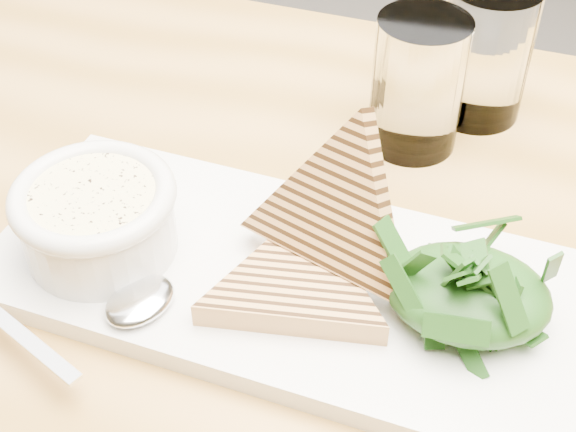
% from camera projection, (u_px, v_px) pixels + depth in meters
% --- Properties ---
extents(table_top, '(1.28, 0.91, 0.04)m').
position_uv_depth(table_top, '(337.00, 342.00, 0.55)').
color(table_top, '#B6843F').
rests_on(table_top, ground).
extents(table_leg_bl, '(0.06, 0.06, 0.73)m').
position_uv_depth(table_leg_bl, '(2.00, 247.00, 1.17)').
color(table_leg_bl, '#B6843F').
rests_on(table_leg_bl, ground).
extents(platter, '(0.42, 0.22, 0.02)m').
position_uv_depth(platter, '(281.00, 279.00, 0.56)').
color(platter, white).
rests_on(platter, table_top).
extents(soup_bowl, '(0.11, 0.11, 0.04)m').
position_uv_depth(soup_bowl, '(99.00, 226.00, 0.56)').
color(soup_bowl, white).
rests_on(soup_bowl, platter).
extents(soup, '(0.09, 0.09, 0.01)m').
position_uv_depth(soup, '(93.00, 198.00, 0.54)').
color(soup, '#FEEDA5').
rests_on(soup, soup_bowl).
extents(bowl_rim, '(0.11, 0.11, 0.01)m').
position_uv_depth(bowl_rim, '(92.00, 196.00, 0.54)').
color(bowl_rim, white).
rests_on(bowl_rim, soup_bowl).
extents(sandwich_flat, '(0.16, 0.16, 0.02)m').
position_uv_depth(sandwich_flat, '(296.00, 285.00, 0.53)').
color(sandwich_flat, tan).
rests_on(sandwich_flat, platter).
extents(sandwich_lean, '(0.18, 0.18, 0.16)m').
position_uv_depth(sandwich_lean, '(335.00, 212.00, 0.53)').
color(sandwich_lean, tan).
rests_on(sandwich_lean, sandwich_flat).
extents(salad_base, '(0.11, 0.08, 0.04)m').
position_uv_depth(salad_base, '(468.00, 293.00, 0.51)').
color(salad_base, '#133B10').
rests_on(salad_base, platter).
extents(arugula_pile, '(0.11, 0.10, 0.05)m').
position_uv_depth(arugula_pile, '(469.00, 287.00, 0.51)').
color(arugula_pile, '#244C18').
rests_on(arugula_pile, platter).
extents(spoon_bowl, '(0.06, 0.06, 0.01)m').
position_uv_depth(spoon_bowl, '(140.00, 301.00, 0.52)').
color(spoon_bowl, silver).
rests_on(spoon_bowl, platter).
extents(spoon_handle, '(0.12, 0.06, 0.00)m').
position_uv_depth(spoon_handle, '(12.00, 328.00, 0.51)').
color(spoon_handle, silver).
rests_on(spoon_handle, platter).
extents(glass_near, '(0.08, 0.08, 0.11)m').
position_uv_depth(glass_near, '(418.00, 84.00, 0.65)').
color(glass_near, white).
rests_on(glass_near, table_top).
extents(glass_far, '(0.08, 0.08, 0.12)m').
position_uv_depth(glass_far, '(485.00, 53.00, 0.68)').
color(glass_far, white).
rests_on(glass_far, table_top).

